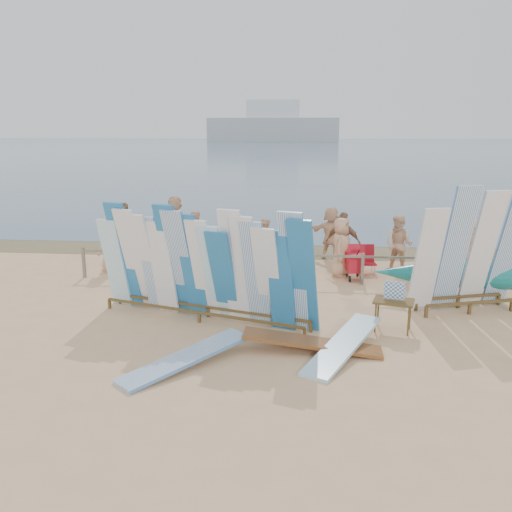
# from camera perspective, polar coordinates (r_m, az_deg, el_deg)

# --- Properties ---
(ground) EXTENTS (160.00, 160.00, 0.00)m
(ground) POSITION_cam_1_polar(r_m,az_deg,el_deg) (12.47, 3.12, -6.63)
(ground) COLOR #DCAF7F
(ground) RESTS_ON ground
(ocean) EXTENTS (320.00, 240.00, 0.02)m
(ocean) POSITION_cam_1_polar(r_m,az_deg,el_deg) (139.79, 5.38, 11.41)
(ocean) COLOR #425B76
(ocean) RESTS_ON ground
(wet_sand_strip) EXTENTS (40.00, 2.60, 0.01)m
(wet_sand_strip) POSITION_cam_1_polar(r_m,az_deg,el_deg) (19.39, 4.02, 0.58)
(wet_sand_strip) COLOR brown
(wet_sand_strip) RESTS_ON ground
(distant_ship) EXTENTS (45.00, 8.00, 14.00)m
(distant_ship) POSITION_cam_1_polar(r_m,az_deg,el_deg) (192.13, 1.79, 13.51)
(distant_ship) COLOR #999EA3
(distant_ship) RESTS_ON ocean
(fence) EXTENTS (12.08, 0.08, 0.90)m
(fence) POSITION_cam_1_polar(r_m,az_deg,el_deg) (15.16, 3.63, -0.54)
(fence) COLOR #796F5C
(fence) RESTS_ON ground
(main_surfboard_rack) EXTENTS (5.24, 2.27, 2.65)m
(main_surfboard_rack) POSITION_cam_1_polar(r_m,az_deg,el_deg) (12.10, -5.58, -1.37)
(main_surfboard_rack) COLOR brown
(main_surfboard_rack) RESTS_ON ground
(side_surfboard_rack) EXTENTS (2.79, 1.52, 3.04)m
(side_surfboard_rack) POSITION_cam_1_polar(r_m,az_deg,el_deg) (13.54, 21.52, 0.13)
(side_surfboard_rack) COLOR brown
(side_surfboard_rack) RESTS_ON ground
(vendor_table) EXTENTS (0.94, 0.77, 1.10)m
(vendor_table) POSITION_cam_1_polar(r_m,az_deg,el_deg) (12.00, 14.22, -5.98)
(vendor_table) COLOR brown
(vendor_table) RESTS_ON ground
(flat_board_b) EXTENTS (1.69, 2.66, 0.38)m
(flat_board_b) POSITION_cam_1_polar(r_m,az_deg,el_deg) (10.76, 9.15, -10.10)
(flat_board_b) COLOR #93CEEB
(flat_board_b) RESTS_ON ground
(flat_board_e) EXTENTS (2.19, 2.40, 0.31)m
(flat_board_e) POSITION_cam_1_polar(r_m,az_deg,el_deg) (10.20, -7.37, -11.38)
(flat_board_e) COLOR white
(flat_board_e) RESTS_ON ground
(flat_board_c) EXTENTS (2.70, 0.61, 0.37)m
(flat_board_c) POSITION_cam_1_polar(r_m,az_deg,el_deg) (10.77, 5.91, -9.96)
(flat_board_c) COLOR brown
(flat_board_c) RESTS_ON ground
(beach_chair_left) EXTENTS (0.78, 0.79, 0.95)m
(beach_chair_left) POSITION_cam_1_polar(r_m,az_deg,el_deg) (16.30, 3.00, -0.83)
(beach_chair_left) COLOR red
(beach_chair_left) RESTS_ON ground
(beach_chair_right) EXTENTS (0.58, 0.60, 0.84)m
(beach_chair_right) POSITION_cam_1_polar(r_m,az_deg,el_deg) (16.62, 11.52, -0.93)
(beach_chair_right) COLOR red
(beach_chair_right) RESTS_ON ground
(stroller) EXTENTS (0.57, 0.77, 0.98)m
(stroller) POSITION_cam_1_polar(r_m,az_deg,el_deg) (15.82, 10.28, -1.03)
(stroller) COLOR red
(stroller) RESTS_ON ground
(beachgoer_extra_1) EXTENTS (1.17, 0.91, 1.84)m
(beachgoer_extra_1) POSITION_cam_1_polar(r_m,az_deg,el_deg) (18.81, -13.63, 2.71)
(beachgoer_extra_1) COLOR #8C6042
(beachgoer_extra_1) RESTS_ON ground
(beachgoer_5) EXTENTS (1.70, 1.10, 1.75)m
(beachgoer_5) POSITION_cam_1_polar(r_m,az_deg,el_deg) (18.15, 7.90, 2.44)
(beachgoer_5) COLOR beige
(beachgoer_5) RESTS_ON ground
(beachgoer_9) EXTENTS (0.89, 1.09, 1.58)m
(beachgoer_9) POSITION_cam_1_polar(r_m,az_deg,el_deg) (17.80, 21.78, 1.12)
(beachgoer_9) COLOR tan
(beachgoer_9) RESTS_ON ground
(beachgoer_6) EXTENTS (0.62, 0.93, 1.74)m
(beachgoer_6) POSITION_cam_1_polar(r_m,az_deg,el_deg) (16.00, 8.93, 0.93)
(beachgoer_6) COLOR tan
(beachgoer_6) RESTS_ON ground
(beachgoer_0) EXTENTS (0.72, 0.91, 1.68)m
(beachgoer_0) POSITION_cam_1_polar(r_m,az_deg,el_deg) (17.00, -15.13, 1.25)
(beachgoer_0) COLOR tan
(beachgoer_0) RESTS_ON ground
(beachgoer_1) EXTENTS (0.46, 0.67, 1.68)m
(beachgoer_1) POSITION_cam_1_polar(r_m,az_deg,el_deg) (17.53, -6.47, 1.99)
(beachgoer_1) COLOR #8C6042
(beachgoer_1) RESTS_ON ground
(beachgoer_11) EXTENTS (1.80, 0.76, 1.88)m
(beachgoer_11) POSITION_cam_1_polar(r_m,az_deg,el_deg) (20.08, -8.47, 3.65)
(beachgoer_11) COLOR beige
(beachgoer_11) RESTS_ON ground
(beachgoer_4) EXTENTS (1.17, 0.81, 1.84)m
(beachgoer_4) POSITION_cam_1_polar(r_m,az_deg,el_deg) (16.37, 9.15, 1.39)
(beachgoer_4) COLOR #8C6042
(beachgoer_4) RESTS_ON ground
(beachgoer_8) EXTENTS (0.94, 0.80, 1.76)m
(beachgoer_8) POSITION_cam_1_polar(r_m,az_deg,el_deg) (16.64, 14.80, 1.16)
(beachgoer_8) COLOR beige
(beachgoer_8) RESTS_ON ground
(beachgoer_2) EXTENTS (0.83, 0.68, 1.55)m
(beachgoer_2) POSITION_cam_1_polar(r_m,az_deg,el_deg) (16.86, 0.86, 1.38)
(beachgoer_2) COLOR beige
(beachgoer_2) RESTS_ON ground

